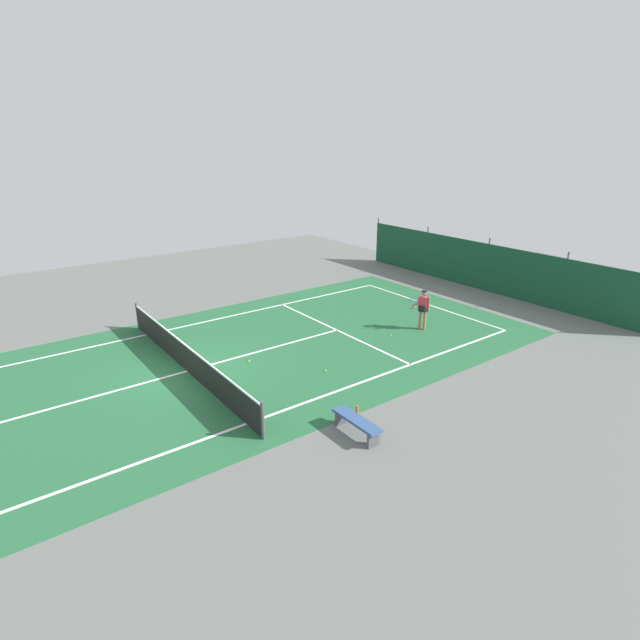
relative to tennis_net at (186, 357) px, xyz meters
name	(u,v)px	position (x,y,z in m)	size (l,w,h in m)	color
ground_plane	(188,371)	(0.00, 0.00, -0.51)	(36.00, 36.00, 0.00)	slate
court_surface	(188,371)	(0.00, 0.00, -0.51)	(11.02, 26.60, 0.01)	#236038
tennis_net	(186,357)	(0.00, 0.00, 0.00)	(10.12, 0.10, 1.10)	black
back_fence	(491,276)	(0.00, 16.52, 0.16)	(16.30, 0.98, 2.70)	#14472D
tennis_player	(423,307)	(1.96, 9.29, 0.45)	(0.58, 0.82, 1.64)	#9E7051
tennis_ball_near_player	(391,335)	(1.77, 7.72, -0.48)	(0.07, 0.07, 0.07)	#CCDB33
tennis_ball_midcourt	(325,371)	(2.78, 3.72, -0.48)	(0.07, 0.07, 0.07)	#CCDB33
tennis_ball_by_sideline	(249,361)	(0.59, 2.02, -0.48)	(0.07, 0.07, 0.07)	#CCDB33
parked_car	(536,273)	(1.46, 18.28, 0.33)	(2.16, 4.27, 1.68)	black
courtside_bench	(357,423)	(6.31, 2.07, -0.14)	(1.60, 0.40, 0.49)	#335184
water_bottle	(357,410)	(5.47, 2.81, -0.39)	(0.08, 0.08, 0.24)	#D84C38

